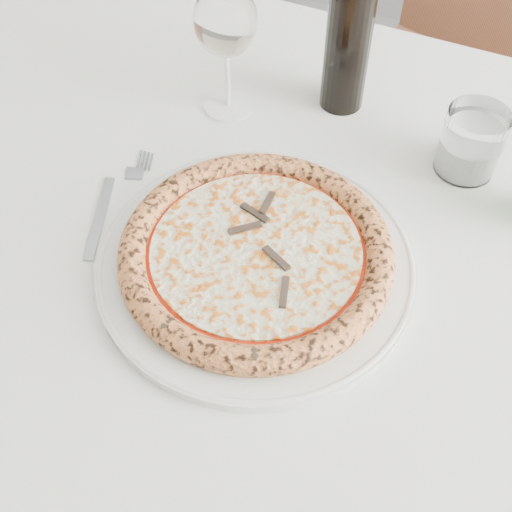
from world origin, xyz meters
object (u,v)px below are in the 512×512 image
at_px(plate, 256,262).
at_px(tumbler, 470,146).
at_px(dining_table, 285,251).
at_px(wine_bottle, 349,36).
at_px(chair_far, 469,55).
at_px(pizza, 256,252).
at_px(wine_glass, 225,24).

bearing_deg(plate, tumbler, 54.83).
height_order(dining_table, tumbler, tumbler).
bearing_deg(tumbler, wine_bottle, 161.34).
bearing_deg(tumbler, plate, -125.17).
relative_size(chair_far, tumbler, 10.46).
xyz_separation_m(pizza, wine_glass, (-0.15, 0.25, 0.11)).
bearing_deg(tumbler, dining_table, -138.68).
relative_size(dining_table, wine_bottle, 6.12).
bearing_deg(plate, wine_glass, 121.21).
height_order(tumbler, wine_bottle, wine_bottle).
height_order(plate, pizza, pizza).
bearing_deg(tumbler, pizza, -125.18).
xyz_separation_m(dining_table, wine_bottle, (-0.01, 0.23, 0.19)).
relative_size(dining_table, wine_glass, 8.33).
bearing_deg(chair_far, dining_table, -99.03).
relative_size(dining_table, plate, 4.22).
bearing_deg(dining_table, chair_far, 80.97).
height_order(chair_far, plate, chair_far).
distance_m(wine_glass, wine_bottle, 0.17).
xyz_separation_m(chair_far, tumbler, (0.06, -0.61, 0.26)).
xyz_separation_m(dining_table, plate, (0.00, -0.10, 0.09)).
xyz_separation_m(chair_far, pizza, (-0.12, -0.88, 0.25)).
bearing_deg(pizza, chair_far, 81.98).
bearing_deg(chair_far, tumbler, -84.24).
bearing_deg(dining_table, wine_glass, 135.05).
distance_m(dining_table, tumbler, 0.27).
bearing_deg(plate, chair_far, 81.98).
bearing_deg(wine_bottle, tumbler, -18.66).
xyz_separation_m(dining_table, wine_glass, (-0.15, 0.15, 0.22)).
distance_m(plate, pizza, 0.02).
relative_size(chair_far, wine_glass, 4.99).
distance_m(dining_table, wine_bottle, 0.30).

